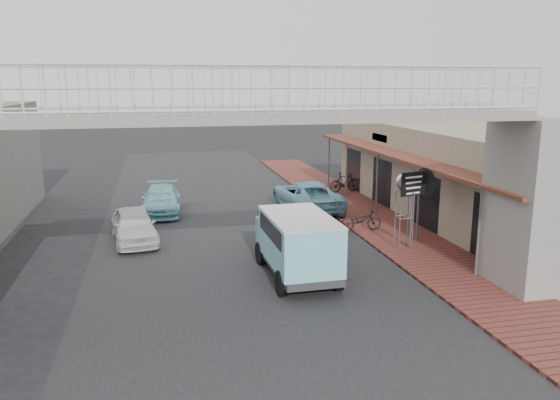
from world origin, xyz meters
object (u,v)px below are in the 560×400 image
dark_sedan (300,236)px  angkot_far (161,200)px  white_hatchback (134,225)px  motorcycle_far (345,182)px  angkot_curb (307,196)px  street_clock (406,186)px  arrow_sign (429,183)px  angkot_van (297,237)px  motorcycle_near (361,220)px

dark_sedan → angkot_far: size_ratio=1.14×
white_hatchback → motorcycle_far: white_hatchback is taller
angkot_curb → street_clock: (1.76, -6.74, 1.65)m
arrow_sign → dark_sedan: bearing=166.0°
angkot_van → street_clock: size_ratio=1.54×
arrow_sign → motorcycle_near: bearing=106.3°
white_hatchback → angkot_far: size_ratio=0.90×
dark_sedan → arrow_sign: (4.82, 0.13, 1.64)m
angkot_van → motorcycle_near: 5.87m
white_hatchback → angkot_far: (1.08, 4.56, -0.04)m
angkot_van → motorcycle_far: (5.74, 11.93, -0.65)m
angkot_far → motorcycle_near: size_ratio=2.59×
angkot_curb → arrow_sign: bearing=109.1°
dark_sedan → angkot_curb: bearing=78.6°
street_clock → motorcycle_far: bearing=86.9°
white_hatchback → angkot_far: 4.69m
motorcycle_near → street_clock: (0.66, -2.51, 1.83)m
angkot_far → angkot_van: (4.00, -9.65, 0.67)m
motorcycle_far → street_clock: 10.26m
angkot_curb → angkot_van: size_ratio=1.22×
angkot_van → white_hatchback: bearing=133.7°
angkot_van → angkot_curb: bearing=71.4°
white_hatchback → arrow_sign: size_ratio=1.32×
angkot_far → arrow_sign: size_ratio=1.46×
street_clock → arrow_sign: (0.90, 0.01, 0.08)m
white_hatchback → angkot_curb: (7.78, 3.54, 0.06)m
white_hatchback → angkot_far: bearing=68.9°
white_hatchback → street_clock: bearing=-26.3°
motorcycle_near → arrow_sign: 3.52m
angkot_far → dark_sedan: bearing=-57.1°
white_hatchback → motorcycle_near: bearing=-12.1°
street_clock → angkot_far: bearing=141.7°
angkot_van → motorcycle_far: bearing=63.0°
street_clock → arrow_sign: bearing=4.6°
angkot_far → angkot_van: bearing=-64.5°
street_clock → motorcycle_near: bearing=108.9°
angkot_far → street_clock: size_ratio=1.55×
motorcycle_near → motorcycle_far: 7.77m
motorcycle_near → motorcycle_far: size_ratio=0.91×
angkot_far → motorcycle_near: 9.40m
angkot_far → white_hatchback: bearing=-100.3°
white_hatchback → angkot_curb: size_ratio=0.75×
white_hatchback → motorcycle_near: size_ratio=2.34×
white_hatchback → angkot_curb: 8.55m
dark_sedan → angkot_curb: dark_sedan is taller
angkot_far → arrow_sign: bearing=-36.6°
angkot_curb → motorcycle_far: 4.49m
arrow_sign → street_clock: bearing=164.8°
white_hatchback → motorcycle_far: bearing=24.5°
dark_sedan → street_clock: bearing=7.9°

